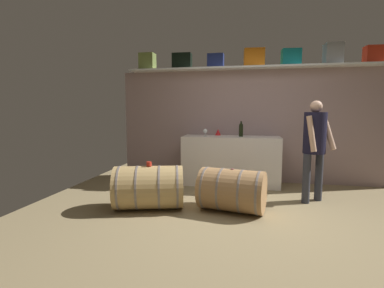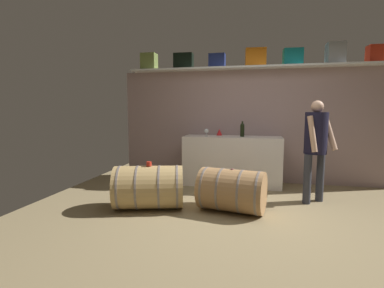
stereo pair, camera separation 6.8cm
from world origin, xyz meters
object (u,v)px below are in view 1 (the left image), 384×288
object	(u,v)px
toolcase_black	(182,61)
toolcase_grey	(333,54)
toolcase_navy	(216,61)
wine_barrel_near	(149,187)
toolcase_olive	(147,62)
wine_barrel_far	(232,190)
wine_glass	(205,131)
red_funnel	(218,132)
toolcase_red	(374,55)
toolcase_teal	(291,57)
work_cabinet	(231,160)
tasting_cup	(149,164)
toolcase_orange	(254,58)
winemaker_pouring	(315,140)
wine_bottle_dark	(241,129)

from	to	relation	value
toolcase_black	toolcase_grey	world-z (taller)	toolcase_grey
toolcase_navy	wine_barrel_near	bearing A→B (deg)	-109.96
toolcase_olive	wine_barrel_far	distance (m)	3.16
wine_glass	red_funnel	bearing A→B (deg)	52.43
toolcase_red	wine_glass	bearing A→B (deg)	-178.03
toolcase_teal	red_funnel	xyz separation A→B (m)	(-1.28, -0.02, -1.35)
work_cabinet	red_funnel	distance (m)	0.60
toolcase_teal	work_cabinet	world-z (taller)	toolcase_teal
toolcase_red	wine_barrel_near	size ratio (longest dim) A/B	0.29
toolcase_grey	tasting_cup	bearing A→B (deg)	-148.88
toolcase_navy	wine_barrel_near	world-z (taller)	toolcase_navy
wine_barrel_far	toolcase_red	bearing A→B (deg)	47.32
toolcase_navy	toolcase_red	distance (m)	2.68
toolcase_teal	tasting_cup	distance (m)	3.19
toolcase_orange	wine_glass	size ratio (longest dim) A/B	2.62
toolcase_orange	toolcase_teal	bearing A→B (deg)	-4.13
toolcase_navy	toolcase_grey	bearing A→B (deg)	1.53
winemaker_pouring	toolcase_grey	bearing A→B (deg)	-152.76
toolcase_teal	toolcase_red	distance (m)	1.34
toolcase_black	toolcase_orange	xyz separation A→B (m)	(1.35, 0.00, 0.01)
toolcase_teal	work_cabinet	size ratio (longest dim) A/B	0.19
toolcase_olive	toolcase_navy	xyz separation A→B (m)	(1.34, 0.00, -0.03)
toolcase_teal	wine_bottle_dark	distance (m)	1.55
tasting_cup	toolcase_black	bearing A→B (deg)	88.42
toolcase_black	toolcase_teal	xyz separation A→B (m)	(1.99, 0.00, 0.00)
tasting_cup	wine_barrel_near	bearing A→B (deg)	180.00
toolcase_grey	red_funnel	world-z (taller)	toolcase_grey
toolcase_black	wine_barrel_near	bearing A→B (deg)	-93.88
toolcase_red	toolcase_navy	bearing A→B (deg)	176.09
toolcase_teal	wine_barrel_near	xyz separation A→B (m)	(-2.05, -1.79, -2.00)
toolcase_grey	tasting_cup	world-z (taller)	toolcase_grey
toolcase_grey	wine_bottle_dark	xyz separation A→B (m)	(-1.54, -0.22, -1.31)
toolcase_red	toolcase_grey	bearing A→B (deg)	176.09
toolcase_olive	toolcase_grey	size ratio (longest dim) A/B	0.88
toolcase_orange	wine_barrel_near	xyz separation A→B (m)	(-1.41, -1.79, -2.01)
work_cabinet	wine_barrel_far	bearing A→B (deg)	-85.49
red_funnel	wine_bottle_dark	bearing A→B (deg)	-23.89
toolcase_teal	toolcase_black	bearing A→B (deg)	175.51
winemaker_pouring	toolcase_red	bearing A→B (deg)	-176.34
toolcase_black	toolcase_teal	bearing A→B (deg)	-1.97
toolcase_navy	wine_bottle_dark	size ratio (longest dim) A/B	1.06
red_funnel	toolcase_grey	bearing A→B (deg)	0.72
toolcase_orange	work_cabinet	xyz separation A→B (m)	(-0.38, -0.21, -1.87)
toolcase_orange	wine_barrel_far	bearing A→B (deg)	-103.16
toolcase_red	wine_barrel_far	xyz separation A→B (m)	(-2.25, -1.66, -2.01)
toolcase_olive	toolcase_grey	xyz separation A→B (m)	(3.38, 0.00, 0.02)
wine_barrel_near	wine_barrel_far	distance (m)	1.15
toolcase_olive	wine_bottle_dark	bearing A→B (deg)	-6.49
winemaker_pouring	toolcase_olive	bearing A→B (deg)	-58.29
toolcase_black	wine_barrel_near	distance (m)	2.68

